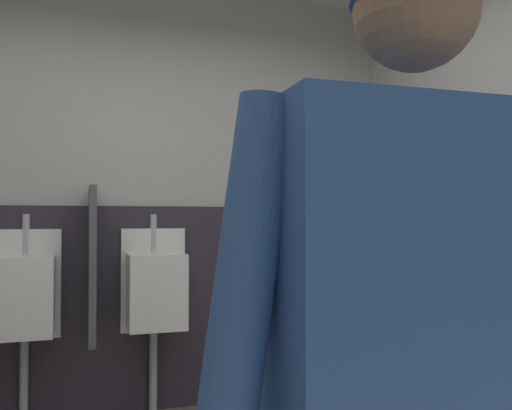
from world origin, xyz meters
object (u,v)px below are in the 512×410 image
(urinal_middle, at_px, (155,290))
(trash_bin, at_px, (373,369))
(urinal_left, at_px, (23,295))
(person, at_px, (421,367))

(urinal_middle, bearing_deg, trash_bin, -18.49)
(urinal_left, relative_size, urinal_middle, 1.00)
(trash_bin, bearing_deg, urinal_middle, 161.51)
(urinal_middle, relative_size, trash_bin, 2.10)
(person, xyz_separation_m, trash_bin, (1.18, 2.22, -0.68))
(urinal_left, distance_m, person, 2.77)
(urinal_left, distance_m, urinal_middle, 0.75)
(urinal_left, bearing_deg, urinal_middle, 0.00)
(urinal_middle, height_order, person, person)
(person, bearing_deg, urinal_left, 107.53)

